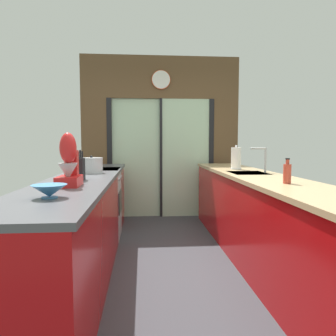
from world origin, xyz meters
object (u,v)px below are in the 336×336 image
at_px(oven_range, 98,204).
at_px(knife_block, 79,169).
at_px(stock_pot, 91,165).
at_px(soap_bottle, 287,173).
at_px(paper_towel_roll, 236,158).
at_px(stand_mixer, 69,166).
at_px(mixing_bowl, 49,191).

distance_m(oven_range, knife_block, 1.39).
height_order(stock_pot, soap_bottle, soap_bottle).
bearing_deg(knife_block, stock_pot, 90.00).
xyz_separation_m(knife_block, paper_towel_roll, (1.78, 1.05, 0.04)).
relative_size(knife_block, stock_pot, 1.08).
height_order(oven_range, stand_mixer, stand_mixer).
relative_size(stand_mixer, soap_bottle, 1.96).
bearing_deg(mixing_bowl, soap_bottle, 17.18).
relative_size(oven_range, knife_block, 3.34).
relative_size(mixing_bowl, stock_pot, 0.85).
height_order(mixing_bowl, soap_bottle, soap_bottle).
height_order(mixing_bowl, knife_block, knife_block).
bearing_deg(stand_mixer, paper_towel_roll, 39.42).
height_order(knife_block, stock_pot, knife_block).
xyz_separation_m(stock_pot, paper_towel_roll, (1.78, 0.37, 0.05)).
height_order(stock_pot, paper_towel_roll, paper_towel_roll).
bearing_deg(stand_mixer, stock_pot, 90.00).
bearing_deg(oven_range, knife_block, -89.17).
height_order(mixing_bowl, stock_pot, stock_pot).
height_order(oven_range, mixing_bowl, mixing_bowl).
distance_m(oven_range, paper_towel_roll, 1.91).
height_order(soap_bottle, paper_towel_roll, paper_towel_roll).
distance_m(oven_range, soap_bottle, 2.52).
height_order(knife_block, stand_mixer, stand_mixer).
bearing_deg(oven_range, paper_towel_roll, -7.07).
xyz_separation_m(mixing_bowl, soap_bottle, (1.78, 0.55, 0.04)).
height_order(oven_range, knife_block, knife_block).
relative_size(stand_mixer, paper_towel_roll, 1.35).
xyz_separation_m(oven_range, paper_towel_roll, (1.80, -0.22, 0.60)).
xyz_separation_m(stock_pot, soap_bottle, (1.78, -1.08, 0.00)).
bearing_deg(soap_bottle, paper_towel_roll, 90.00).
height_order(stand_mixer, soap_bottle, stand_mixer).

